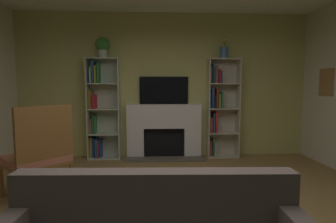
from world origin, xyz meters
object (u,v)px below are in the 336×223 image
Objects in this scene: tv at (164,90)px; fireplace at (164,130)px; bookshelf_left at (101,110)px; armchair at (39,153)px; bookshelf_right at (219,108)px; coffee_table at (154,205)px; potted_plant at (102,46)px; vase_with_flowers at (224,52)px.

fireplace is at bearing -90.00° from tv.
bookshelf_left reaches higher than armchair.
bookshelf_right reaches higher than fireplace.
coffee_table is at bearing -38.18° from armchair.
tv is at bearing 90.00° from fireplace.
armchair is at bearing -103.90° from potted_plant.
bookshelf_right reaches higher than coffee_table.
vase_with_flowers reaches higher than armchair.
potted_plant reaches higher than tv.
tv is at bearing 3.73° from bookshelf_left.
tv is at bearing 86.38° from coffee_table.
fireplace is 2.51m from armchair.
bookshelf_right is at bearing -0.10° from fireplace.
bookshelf_right is at bearing 35.09° from armchair.
armchair is at bearing -101.56° from bookshelf_left.
vase_with_flowers is at bearing -2.24° from fireplace.
potted_plant is (-1.16, -0.05, 1.61)m from fireplace.
bookshelf_left is at bearing -176.27° from tv.
tv is at bearing 174.14° from vase_with_flowers.
potted_plant is at bearing -177.74° from fireplace.
tv is 2.38× the size of vase_with_flowers.
tv reaches higher than fireplace.
tv reaches higher than armchair.
fireplace is at bearing 49.61° from armchair.
armchair is at bearing 141.82° from coffee_table.
potted_plant is 3.61m from coffee_table.
vase_with_flowers reaches higher than coffee_table.
bookshelf_left is (-1.24, -0.01, 0.40)m from fireplace.
vase_with_flowers reaches higher than bookshelf_right.
vase_with_flowers is (2.33, 0.00, -0.09)m from potted_plant.
bookshelf_right is (1.09, -0.00, 0.43)m from fireplace.
armchair is (-2.79, -1.87, -1.48)m from vase_with_flowers.
potted_plant reaches higher than coffee_table.
vase_with_flowers is (0.07, -0.04, 1.09)m from bookshelf_right.
fireplace is 0.78m from tv.
tv is 1.15m from bookshelf_right.
vase_with_flowers is at bearing -5.86° from tv.
potted_plant is (0.07, -0.04, 1.21)m from bookshelf_left.
coffee_table is at bearing -72.06° from potted_plant.
vase_with_flowers is 0.34× the size of armchair.
bookshelf_left is at bearing -179.70° from fireplace.
bookshelf_left and bookshelf_right have the same top height.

